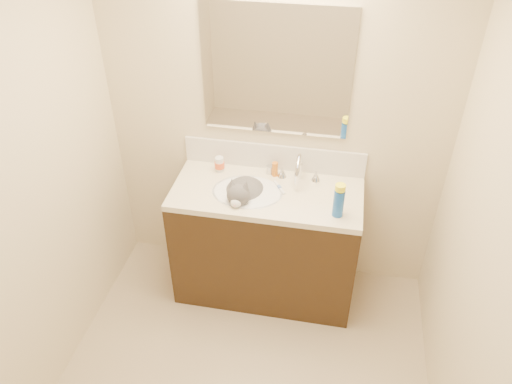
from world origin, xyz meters
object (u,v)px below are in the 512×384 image
at_px(faucet, 299,171).
at_px(pill_bottle, 220,164).
at_px(basin, 247,201).
at_px(cat, 244,195).
at_px(amber_bottle, 275,169).
at_px(silver_jar, 270,169).
at_px(vanity_cabinet, 266,244).
at_px(spray_can, 339,203).

xyz_separation_m(faucet, pill_bottle, (-0.53, 0.03, -0.03)).
relative_size(basin, cat, 1.14).
xyz_separation_m(faucet, cat, (-0.32, -0.16, -0.12)).
relative_size(basin, faucet, 1.61).
xyz_separation_m(cat, amber_bottle, (0.16, 0.21, 0.08)).
height_order(basin, faucet, faucet).
bearing_deg(silver_jar, pill_bottle, -174.12).
relative_size(vanity_cabinet, basin, 2.67).
height_order(faucet, pill_bottle, faucet).
bearing_deg(vanity_cabinet, amber_bottle, 83.27).
relative_size(silver_jar, spray_can, 0.33).
xyz_separation_m(cat, silver_jar, (0.13, 0.23, 0.06)).
height_order(faucet, amber_bottle, faucet).
distance_m(cat, spray_can, 0.62).
relative_size(silver_jar, amber_bottle, 0.59).
distance_m(basin, pill_bottle, 0.33).
bearing_deg(cat, basin, -3.71).
distance_m(vanity_cabinet, pill_bottle, 0.63).
relative_size(faucet, pill_bottle, 2.74).
bearing_deg(faucet, vanity_cabinet, -142.71).
height_order(basin, silver_jar, silver_jar).
distance_m(vanity_cabinet, cat, 0.44).
bearing_deg(faucet, spray_can, -47.66).
xyz_separation_m(vanity_cabinet, pill_bottle, (-0.35, 0.17, 0.50)).
xyz_separation_m(vanity_cabinet, amber_bottle, (0.02, 0.18, 0.50)).
bearing_deg(basin, silver_jar, 65.73).
distance_m(cat, silver_jar, 0.27).
bearing_deg(basin, faucet, 29.12).
xyz_separation_m(amber_bottle, spray_can, (0.43, -0.34, 0.04)).
bearing_deg(pill_bottle, basin, -41.14).
distance_m(faucet, pill_bottle, 0.53).
distance_m(cat, pill_bottle, 0.30).
xyz_separation_m(silver_jar, amber_bottle, (0.04, -0.02, 0.02)).
height_order(vanity_cabinet, spray_can, spray_can).
relative_size(vanity_cabinet, amber_bottle, 12.36).
xyz_separation_m(vanity_cabinet, basin, (-0.12, -0.03, 0.38)).
bearing_deg(silver_jar, spray_can, -37.85).
bearing_deg(spray_can, basin, 167.38).
bearing_deg(silver_jar, faucet, -18.60).
bearing_deg(pill_bottle, spray_can, -22.27).
distance_m(pill_bottle, amber_bottle, 0.37).
height_order(vanity_cabinet, basin, basin).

